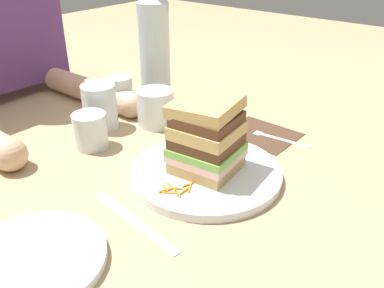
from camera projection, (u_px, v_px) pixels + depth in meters
name	position (u px, v px, depth m)	size (l,w,h in m)	color
ground_plane	(202.00, 180.00, 0.73)	(3.00, 3.00, 0.00)	tan
main_plate	(205.00, 173.00, 0.74)	(0.27, 0.27, 0.02)	white
sandwich	(206.00, 137.00, 0.71)	(0.12, 0.12, 0.13)	tan
carrot_shred_0	(166.00, 188.00, 0.68)	(0.00, 0.00, 0.02)	orange
carrot_shred_1	(184.00, 191.00, 0.67)	(0.00, 0.00, 0.03)	orange
carrot_shred_2	(188.00, 185.00, 0.69)	(0.00, 0.00, 0.02)	orange
carrot_shred_3	(166.00, 190.00, 0.67)	(0.00, 0.00, 0.03)	orange
carrot_shred_4	(172.00, 187.00, 0.68)	(0.00, 0.00, 0.03)	orange
carrot_shred_5	(190.00, 187.00, 0.68)	(0.00, 0.00, 0.03)	orange
carrot_shred_6	(178.00, 194.00, 0.66)	(0.00, 0.00, 0.02)	orange
carrot_shred_7	(177.00, 188.00, 0.68)	(0.00, 0.00, 0.02)	orange
carrot_shred_8	(168.00, 192.00, 0.67)	(0.00, 0.00, 0.03)	orange
carrot_shred_9	(217.00, 150.00, 0.79)	(0.00, 0.00, 0.03)	orange
carrot_shred_10	(227.00, 155.00, 0.78)	(0.00, 0.00, 0.02)	orange
carrot_shred_11	(226.00, 152.00, 0.79)	(0.00, 0.00, 0.02)	orange
carrot_shred_12	(220.00, 149.00, 0.80)	(0.00, 0.00, 0.02)	orange
carrot_shred_13	(219.00, 151.00, 0.79)	(0.00, 0.00, 0.02)	orange
carrot_shred_14	(235.00, 148.00, 0.80)	(0.00, 0.00, 0.03)	orange
carrot_shred_15	(224.00, 151.00, 0.79)	(0.00, 0.00, 0.02)	orange
carrot_shred_16	(233.00, 152.00, 0.78)	(0.00, 0.00, 0.03)	orange
carrot_shred_17	(228.00, 148.00, 0.80)	(0.00, 0.00, 0.02)	orange
napkin_dark	(261.00, 134.00, 0.89)	(0.12, 0.15, 0.00)	#4C3323
fork	(271.00, 135.00, 0.88)	(0.03, 0.17, 0.00)	silver
knife	(137.00, 222.00, 0.62)	(0.04, 0.20, 0.00)	silver
juice_glass	(156.00, 109.00, 0.92)	(0.08, 0.08, 0.08)	white
water_bottle	(154.00, 47.00, 0.99)	(0.07, 0.07, 0.32)	silver
empty_tumbler_0	(90.00, 131.00, 0.83)	(0.07, 0.07, 0.07)	silver
empty_tumbler_1	(120.00, 93.00, 0.99)	(0.06, 0.06, 0.08)	silver
empty_tumbler_2	(100.00, 107.00, 0.90)	(0.07, 0.07, 0.10)	silver
side_plate	(32.00, 260.00, 0.55)	(0.20, 0.20, 0.01)	white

